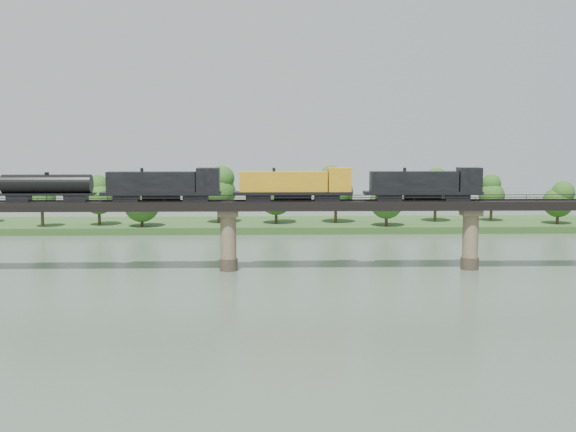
{
  "coord_description": "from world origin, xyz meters",
  "views": [
    {
      "loc": [
        6.29,
        -87.19,
        21.94
      ],
      "look_at": [
        9.78,
        30.0,
        9.0
      ],
      "focal_mm": 45.0,
      "sensor_mm": 36.0,
      "label": 1
    }
  ],
  "objects": [
    {
      "name": "ground",
      "position": [
        0.0,
        0.0,
        0.0
      ],
      "size": [
        400.0,
        400.0,
        0.0
      ],
      "primitive_type": "plane",
      "color": "#3C4D3E",
      "rests_on": "ground"
    },
    {
      "name": "far_bank",
      "position": [
        0.0,
        85.0,
        0.8
      ],
      "size": [
        300.0,
        24.0,
        1.6
      ],
      "primitive_type": "cube",
      "color": "#28491D",
      "rests_on": "ground"
    },
    {
      "name": "bridge",
      "position": [
        0.0,
        30.0,
        5.46
      ],
      "size": [
        236.0,
        30.0,
        11.5
      ],
      "color": "#473A2D",
      "rests_on": "ground"
    },
    {
      "name": "bridge_superstructure",
      "position": [
        0.0,
        30.0,
        11.79
      ],
      "size": [
        220.0,
        4.9,
        0.75
      ],
      "color": "black",
      "rests_on": "bridge"
    },
    {
      "name": "far_treeline",
      "position": [
        -8.21,
        80.52,
        8.83
      ],
      "size": [
        289.06,
        17.54,
        13.6
      ],
      "color": "#382619",
      "rests_on": "far_bank"
    },
    {
      "name": "freight_train",
      "position": [
        3.6,
        30.0,
        14.07
      ],
      "size": [
        78.32,
        3.05,
        5.39
      ],
      "color": "black",
      "rests_on": "bridge"
    }
  ]
}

